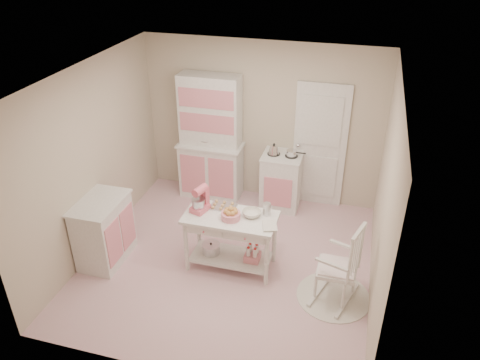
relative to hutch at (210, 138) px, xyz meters
The scene contains 14 objects.
room_shell 1.94m from the hutch, 64.59° to the right, with size 3.84×3.84×2.62m.
door 1.75m from the hutch, ahead, with size 0.82×0.05×2.04m, color white.
hutch is the anchor object (origin of this frame).
stove 1.33m from the hutch, ahead, with size 0.62×0.57×0.92m, color white.
base_cabinet 2.28m from the hutch, 112.39° to the right, with size 0.54×0.84×0.92m, color white.
lace_rug 3.18m from the hutch, 41.23° to the right, with size 0.92×0.92×0.01m, color white.
rocking_chair 3.04m from the hutch, 41.23° to the right, with size 0.48×0.72×1.10m, color white.
work_table 2.03m from the hutch, 63.87° to the right, with size 1.20×0.60×0.80m, color white.
stand_mixer 1.77m from the hutch, 75.90° to the right, with size 0.20×0.28×0.34m, color #DE5D71.
cookie_tray 1.72m from the hutch, 65.73° to the right, with size 0.34×0.24×0.02m, color silver.
bread_basket 1.99m from the hutch, 63.99° to the right, with size 0.25×0.25×0.09m, color pink.
mixing_bowl 2.00m from the hutch, 56.12° to the right, with size 0.24×0.24×0.08m, color silver.
metal_pitcher 2.04m from the hutch, 50.65° to the right, with size 0.10×0.10×0.17m, color silver.
recipe_book 2.28m from the hutch, 54.95° to the right, with size 0.18×0.24×0.02m, color silver.
Camera 1 is at (1.51, -4.86, 4.15)m, focal length 35.00 mm.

